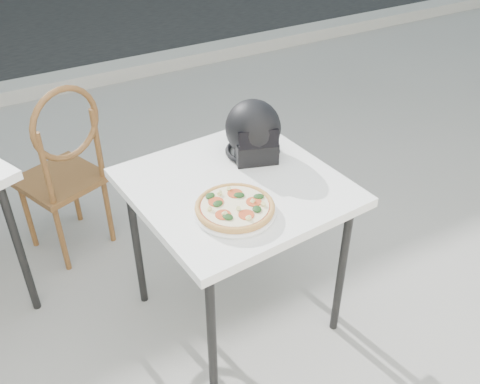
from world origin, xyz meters
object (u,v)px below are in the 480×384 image
cafe_table_main (236,197)px  pizza (235,207)px  helmet (253,132)px  cafe_chair_main (64,164)px  plate (235,211)px

cafe_table_main → pizza: bearing=-119.7°
helmet → cafe_chair_main: 1.02m
plate → pizza: bearing=49.1°
cafe_table_main → helmet: (0.18, 0.16, 0.18)m
pizza → cafe_chair_main: cafe_chair_main is taller
pizza → plate: bearing=-130.9°
pizza → cafe_chair_main: size_ratio=0.40×
helmet → cafe_table_main: bearing=-119.5°
plate → pizza: (0.00, 0.00, 0.02)m
plate → helmet: size_ratio=1.30×
pizza → cafe_chair_main: (-0.41, 1.01, -0.24)m
cafe_table_main → pizza: pizza is taller
cafe_table_main → cafe_chair_main: bearing=121.5°
helmet → cafe_chair_main: (-0.69, 0.68, -0.32)m
pizza → helmet: helmet is taller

